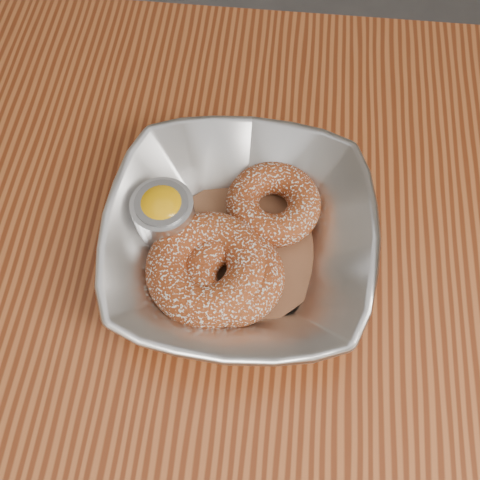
# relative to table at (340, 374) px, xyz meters

# --- Properties ---
(ground_plane) EXTENTS (4.00, 4.00, 0.00)m
(ground_plane) POSITION_rel_table_xyz_m (0.00, 0.00, -0.65)
(ground_plane) COLOR #565659
(ground_plane) RESTS_ON ground
(table) EXTENTS (1.20, 0.80, 0.75)m
(table) POSITION_rel_table_xyz_m (0.00, 0.00, 0.00)
(table) COLOR brown
(table) RESTS_ON ground_plane
(serving_bowl) EXTENTS (0.23, 0.23, 0.06)m
(serving_bowl) POSITION_rel_table_xyz_m (-0.11, 0.07, 0.13)
(serving_bowl) COLOR #B7BABF
(serving_bowl) RESTS_ON table
(parchment) EXTENTS (0.20, 0.20, 0.00)m
(parchment) POSITION_rel_table_xyz_m (-0.11, 0.07, 0.11)
(parchment) COLOR brown
(parchment) RESTS_ON table
(donut_back) EXTENTS (0.11, 0.11, 0.03)m
(donut_back) POSITION_rel_table_xyz_m (-0.08, 0.12, 0.12)
(donut_back) COLOR #8C3917
(donut_back) RESTS_ON parchment
(donut_front) EXTENTS (0.10, 0.10, 0.03)m
(donut_front) POSITION_rel_table_xyz_m (-0.11, 0.04, 0.12)
(donut_front) COLOR #8C3917
(donut_front) RESTS_ON parchment
(donut_extra) EXTENTS (0.12, 0.12, 0.04)m
(donut_extra) POSITION_rel_table_xyz_m (-0.13, 0.05, 0.13)
(donut_extra) COLOR #8C3917
(donut_extra) RESTS_ON parchment
(ramekin) EXTENTS (0.05, 0.05, 0.06)m
(ramekin) POSITION_rel_table_xyz_m (-0.18, 0.09, 0.14)
(ramekin) COLOR #B7BABF
(ramekin) RESTS_ON table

